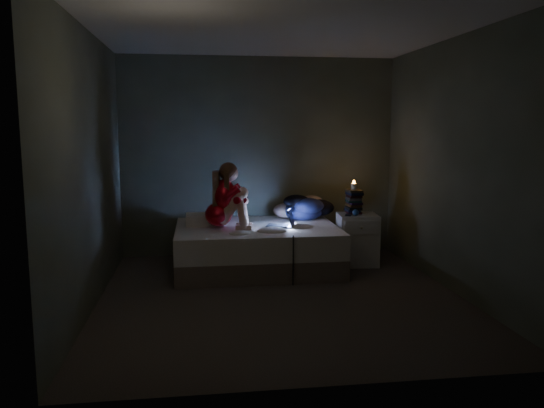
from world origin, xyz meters
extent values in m
cube|color=#2E2926|center=(0.00, 0.00, -0.01)|extent=(3.60, 3.80, 0.02)
cube|color=silver|center=(0.00, 0.00, 2.61)|extent=(3.60, 3.80, 0.02)
cube|color=#363F2F|center=(0.00, 1.91, 1.30)|extent=(3.60, 0.02, 2.60)
cube|color=#363F2F|center=(0.00, -1.91, 1.30)|extent=(3.60, 0.02, 2.60)
cube|color=#363F2F|center=(-1.81, 0.00, 1.30)|extent=(0.02, 3.80, 2.60)
cube|color=#363F2F|center=(1.81, 0.00, 1.30)|extent=(0.02, 3.80, 2.60)
cube|color=silver|center=(-0.73, 1.28, 0.59)|extent=(0.45, 0.32, 0.13)
cube|color=silver|center=(1.14, 1.14, 0.31)|extent=(0.50, 0.46, 0.63)
cylinder|color=beige|center=(1.10, 1.22, 0.97)|extent=(0.07, 0.07, 0.08)
cube|color=black|center=(1.00, 1.07, 0.64)|extent=(0.11, 0.15, 0.01)
sphere|color=navy|center=(1.08, 1.03, 0.67)|extent=(0.08, 0.08, 0.08)
camera|label=1|loc=(-0.79, -5.13, 1.70)|focal=35.29mm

